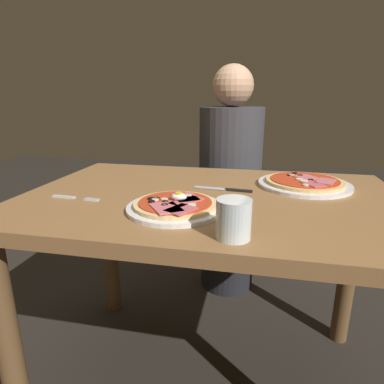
# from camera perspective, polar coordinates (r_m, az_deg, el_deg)

# --- Properties ---
(ground_plane) EXTENTS (8.00, 8.00, 0.00)m
(ground_plane) POSITION_cam_1_polar(r_m,az_deg,el_deg) (1.42, 2.80, -29.93)
(ground_plane) COLOR #28231E
(dining_table) EXTENTS (1.18, 0.78, 0.73)m
(dining_table) POSITION_cam_1_polar(r_m,az_deg,el_deg) (1.07, 3.26, -6.57)
(dining_table) COLOR olive
(dining_table) RESTS_ON ground
(pizza_foreground) EXTENTS (0.27, 0.27, 0.05)m
(pizza_foreground) POSITION_cam_1_polar(r_m,az_deg,el_deg) (0.88, -2.94, -2.46)
(pizza_foreground) COLOR white
(pizza_foreground) RESTS_ON dining_table
(pizza_across_left) EXTENTS (0.31, 0.31, 0.03)m
(pizza_across_left) POSITION_cam_1_polar(r_m,az_deg,el_deg) (1.18, 19.19, 1.51)
(pizza_across_left) COLOR white
(pizza_across_left) RESTS_ON dining_table
(water_glass_near) EXTENTS (0.08, 0.08, 0.09)m
(water_glass_near) POSITION_cam_1_polar(r_m,az_deg,el_deg) (0.71, 7.32, -5.19)
(water_glass_near) COLOR silver
(water_glass_near) RESTS_ON dining_table
(fork) EXTENTS (0.16, 0.03, 0.00)m
(fork) POSITION_cam_1_polar(r_m,az_deg,el_deg) (1.05, -20.42, -0.91)
(fork) COLOR silver
(fork) RESTS_ON dining_table
(knife) EXTENTS (0.20, 0.04, 0.01)m
(knife) POSITION_cam_1_polar(r_m,az_deg,el_deg) (1.08, 6.17, 0.46)
(knife) COLOR silver
(knife) RESTS_ON dining_table
(diner_person) EXTENTS (0.32, 0.32, 1.18)m
(diner_person) POSITION_cam_1_polar(r_m,az_deg,el_deg) (1.72, 6.63, 0.54)
(diner_person) COLOR black
(diner_person) RESTS_ON ground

